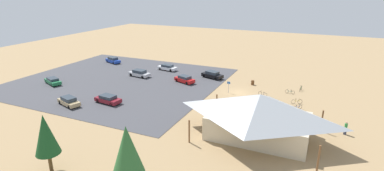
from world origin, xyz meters
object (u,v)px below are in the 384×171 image
(car_maroon_front_row, at_px, (108,99))
(car_blue_aisle_side, at_px, (113,60))
(visitor_near_lot, at_px, (346,128))
(car_tan_end_stall, at_px, (69,101))
(car_red_by_curb, at_px, (185,79))
(bicycle_red_back_row, at_px, (265,99))
(car_silver_second_row, at_px, (139,73))
(bicycle_silver_yard_center, at_px, (255,103))
(car_black_mid_lot, at_px, (212,75))
(trash_bin, at_px, (253,83))
(pine_center, at_px, (127,151))
(bicycle_teal_lone_west, at_px, (290,92))
(bicycle_white_edge_north, at_px, (263,94))
(bicycle_yellow_near_porch, at_px, (297,102))
(bicycle_green_yard_front, at_px, (301,89))
(bike_pavilion, at_px, (259,113))
(bicycle_blue_edge_south, at_px, (297,107))
(car_green_near_entry, at_px, (53,81))
(lot_sign, at_px, (229,85))
(car_white_back_corner, at_px, (167,67))
(pine_mideast, at_px, (46,135))

(car_maroon_front_row, bearing_deg, car_blue_aisle_side, -53.25)
(car_blue_aisle_side, relative_size, visitor_near_lot, 2.62)
(car_tan_end_stall, bearing_deg, car_red_by_curb, -122.41)
(bicycle_red_back_row, bearing_deg, car_silver_second_row, -6.98)
(bicycle_silver_yard_center, distance_m, car_silver_second_row, 26.59)
(car_black_mid_lot, xyz_separation_m, visitor_near_lot, (-24.41, 16.32, 0.17))
(car_tan_end_stall, relative_size, car_maroon_front_row, 1.02)
(car_red_by_curb, bearing_deg, trash_bin, -161.57)
(car_red_by_curb, xyz_separation_m, car_maroon_front_row, (6.66, 15.03, -0.02))
(pine_center, distance_m, visitor_near_lot, 28.37)
(bicycle_silver_yard_center, bearing_deg, car_silver_second_row, -12.60)
(bicycle_teal_lone_west, relative_size, car_blue_aisle_side, 0.36)
(bicycle_white_edge_north, bearing_deg, trash_bin, -60.60)
(bicycle_red_back_row, xyz_separation_m, car_silver_second_row, (27.13, -3.32, 0.39))
(bicycle_yellow_near_porch, xyz_separation_m, visitor_near_lot, (-6.84, 8.52, 0.54))
(bicycle_red_back_row, bearing_deg, bicycle_green_yard_front, -121.68)
(bike_pavilion, height_order, bicycle_green_yard_front, bike_pavilion)
(visitor_near_lot, bearing_deg, bicycle_blue_edge_south, -43.43)
(trash_bin, height_order, car_red_by_curb, car_red_by_curb)
(bicycle_green_yard_front, relative_size, car_green_near_entry, 0.36)
(bicycle_blue_edge_south, bearing_deg, car_silver_second_row, -8.62)
(car_silver_second_row, bearing_deg, lot_sign, 174.45)
(bicycle_yellow_near_porch, xyz_separation_m, car_maroon_front_row, (28.15, 12.36, 0.32))
(car_silver_second_row, bearing_deg, bicycle_yellow_near_porch, 175.50)
(bicycle_blue_edge_south, height_order, car_red_by_curb, car_red_by_curb)
(lot_sign, distance_m, car_white_back_corner, 19.41)
(bicycle_red_back_row, distance_m, car_white_back_corner, 26.20)
(bicycle_green_yard_front, xyz_separation_m, car_red_by_curb, (21.47, 4.41, 0.36))
(pine_mideast, distance_m, bicycle_silver_yard_center, 30.91)
(bicycle_silver_yard_center, bearing_deg, car_red_by_curb, -21.10)
(bicycle_red_back_row, distance_m, car_tan_end_stall, 32.02)
(lot_sign, relative_size, bicycle_white_edge_north, 1.39)
(bike_pavilion, distance_m, bicycle_teal_lone_west, 18.76)
(trash_bin, xyz_separation_m, car_green_near_entry, (35.59, 15.70, 0.25))
(trash_bin, distance_m, car_green_near_entry, 38.90)
(trash_bin, bearing_deg, lot_sign, 65.48)
(bicycle_white_edge_north, bearing_deg, car_white_back_corner, -18.73)
(car_white_back_corner, bearing_deg, pine_mideast, 101.45)
(car_tan_end_stall, bearing_deg, bicycle_blue_edge_south, -158.26)
(lot_sign, xyz_separation_m, pine_center, (-0.60, 30.65, 3.45))
(car_blue_aisle_side, bearing_deg, car_black_mid_lot, 175.68)
(bicycle_silver_yard_center, xyz_separation_m, visitor_near_lot, (-12.91, 5.24, 0.55))
(bicycle_blue_edge_south, bearing_deg, trash_bin, -45.12)
(bicycle_green_yard_front, xyz_separation_m, bicycle_silver_yard_center, (6.04, 10.36, 0.01))
(car_green_near_entry, bearing_deg, pine_center, 147.42)
(bicycle_blue_edge_south, bearing_deg, car_black_mid_lot, -29.60)
(lot_sign, bearing_deg, bicycle_white_edge_north, -171.43)
(pine_center, bearing_deg, car_black_mid_lot, -80.40)
(visitor_near_lot, bearing_deg, bicycle_yellow_near_porch, -51.24)
(car_blue_aisle_side, bearing_deg, pine_mideast, 120.68)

